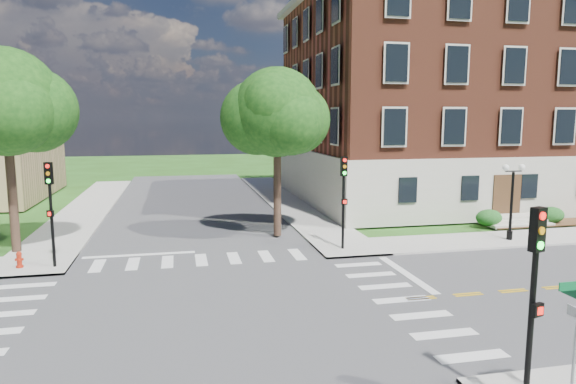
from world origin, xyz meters
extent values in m
plane|color=#254914|center=(0.00, 0.00, 0.00)|extent=(160.00, 160.00, 0.00)
cube|color=#3D3D3F|center=(0.00, 0.00, 0.01)|extent=(90.00, 12.00, 0.01)
cube|color=#3D3D3F|center=(0.00, 0.00, 0.01)|extent=(12.00, 90.00, 0.01)
cube|color=#9E9B93|center=(7.75, 23.00, 0.06)|extent=(3.50, 34.00, 0.12)
cube|color=#9E9B93|center=(-7.75, 23.00, 0.06)|extent=(3.50, 34.00, 0.12)
cube|color=silver|center=(8.80, 3.00, 0.00)|extent=(0.40, 5.50, 0.00)
cube|color=#B8B5A2|center=(24.00, 22.00, 2.22)|extent=(30.00, 20.00, 4.20)
cube|color=brown|center=(24.00, 22.00, 10.22)|extent=(29.55, 19.70, 11.80)
cube|color=#B8B5A2|center=(24.00, 22.00, 16.37)|extent=(30.60, 20.60, 0.50)
cube|color=#472D19|center=(20.00, 11.96, 1.82)|extent=(2.00, 0.10, 2.80)
cylinder|color=#312018|center=(-9.17, 10.48, 2.55)|extent=(0.44, 0.44, 4.86)
sphere|color=#103A0F|center=(-9.17, 10.48, 7.65)|extent=(5.34, 5.34, 5.34)
cylinder|color=#312018|center=(4.56, 11.17, 2.39)|extent=(0.44, 0.44, 4.55)
sphere|color=#103A0F|center=(4.56, 11.17, 7.18)|extent=(5.03, 5.03, 5.03)
cylinder|color=black|center=(6.79, -7.66, 2.02)|extent=(0.14, 0.14, 3.80)
cube|color=black|center=(6.79, -7.66, 4.42)|extent=(0.37, 0.31, 1.00)
cylinder|color=red|center=(6.79, -7.79, 4.75)|extent=(0.19, 0.10, 0.18)
cylinder|color=orange|center=(6.79, -7.79, 4.42)|extent=(0.19, 0.10, 0.18)
cylinder|color=#19E533|center=(6.79, -7.79, 4.09)|extent=(0.19, 0.10, 0.18)
cube|color=black|center=(6.79, -7.84, 2.62)|extent=(0.32, 0.21, 0.30)
cylinder|color=black|center=(7.31, 7.50, 2.02)|extent=(0.14, 0.14, 3.80)
cube|color=black|center=(7.31, 7.50, 4.42)|extent=(0.33, 0.23, 1.00)
cylinder|color=red|center=(7.31, 7.37, 4.75)|extent=(0.18, 0.06, 0.18)
cylinder|color=orange|center=(7.31, 7.37, 4.42)|extent=(0.18, 0.06, 0.18)
cylinder|color=#19E533|center=(7.31, 7.37, 4.09)|extent=(0.18, 0.06, 0.18)
cube|color=black|center=(7.31, 7.32, 2.62)|extent=(0.30, 0.13, 0.30)
cylinder|color=black|center=(-6.63, 7.15, 2.02)|extent=(0.14, 0.14, 3.80)
cube|color=black|center=(-6.63, 7.15, 4.42)|extent=(0.38, 0.32, 1.00)
cylinder|color=red|center=(-6.63, 7.02, 4.75)|extent=(0.19, 0.11, 0.18)
cylinder|color=orange|center=(-6.63, 7.02, 4.42)|extent=(0.19, 0.11, 0.18)
cylinder|color=#19E533|center=(-6.63, 7.02, 4.09)|extent=(0.19, 0.11, 0.18)
cube|color=black|center=(-6.63, 6.97, 2.62)|extent=(0.32, 0.22, 0.30)
cylinder|color=black|center=(17.07, 7.40, 0.37)|extent=(0.32, 0.32, 0.50)
cylinder|color=black|center=(17.07, 7.40, 2.02)|extent=(0.16, 0.16, 3.80)
cube|color=black|center=(17.07, 7.40, 3.97)|extent=(1.00, 0.06, 0.06)
sphere|color=white|center=(16.57, 7.40, 4.17)|extent=(0.36, 0.36, 0.36)
sphere|color=white|center=(17.57, 7.40, 4.17)|extent=(0.36, 0.36, 0.36)
cylinder|color=gray|center=(7.85, -7.85, 1.67)|extent=(0.07, 0.07, 3.10)
cylinder|color=#9C1E0C|center=(-8.16, 7.31, 0.17)|extent=(0.32, 0.32, 0.10)
cylinder|color=#9C1E0C|center=(-8.16, 7.31, 0.42)|extent=(0.22, 0.22, 0.60)
sphere|color=#9C1E0C|center=(-8.16, 7.31, 0.75)|extent=(0.24, 0.24, 0.24)
cylinder|color=#9C1E0C|center=(-8.16, 7.31, 0.50)|extent=(0.35, 0.12, 0.12)
cylinder|color=#9C1E0C|center=(-8.16, 7.31, 0.50)|extent=(0.12, 0.35, 0.12)
camera|label=1|loc=(-0.99, -17.38, 6.88)|focal=32.00mm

